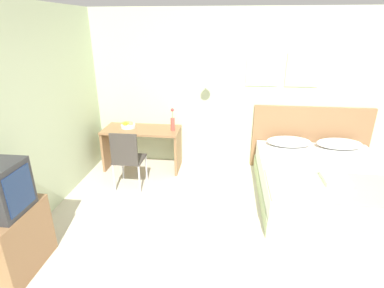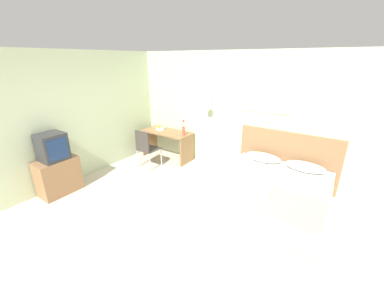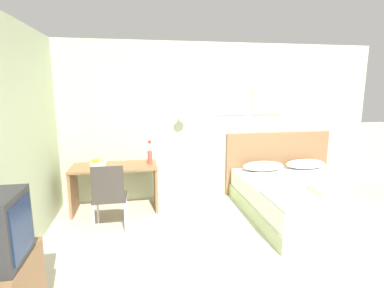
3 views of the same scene
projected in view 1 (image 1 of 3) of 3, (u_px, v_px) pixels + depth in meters
ground_plane at (239, 268)px, 3.14m from camera, size 24.00×24.00×0.00m
wall_back at (240, 91)px, 5.06m from camera, size 5.83×0.31×2.65m
bed at (324, 184)px, 4.31m from camera, size 1.84×2.03×0.50m
headboard at (310, 138)px, 5.16m from camera, size 1.96×0.06×1.11m
pillow_left at (289, 142)px, 4.95m from camera, size 0.72×0.37×0.16m
pillow_right at (339, 144)px, 4.86m from camera, size 0.72×0.37×0.16m
throw_blanket at (342, 188)px, 3.67m from camera, size 1.78×0.81×0.02m
folded_towel_near_foot at (336, 180)px, 3.79m from camera, size 0.31×0.36×0.06m
desk at (142, 140)px, 5.18m from camera, size 1.30×0.60×0.73m
desk_chair at (127, 156)px, 4.48m from camera, size 0.44×0.44×0.94m
fruit_bowl at (128, 125)px, 5.15m from camera, size 0.25×0.24×0.11m
flower_vase at (173, 122)px, 4.97m from camera, size 0.07×0.07×0.38m
tv_stand at (13, 241)px, 3.01m from camera, size 0.43×0.72×0.70m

